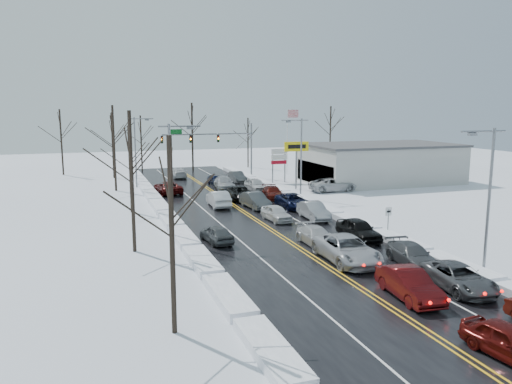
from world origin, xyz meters
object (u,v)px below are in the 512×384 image
object	(u,v)px
flagpole	(288,136)
oncoming_car_0	(219,207)
traffic_signal_mast	(218,141)
tires_plus_sign	(296,150)
queued_car_0	(508,358)
dealership_building	(380,163)

from	to	relation	value
flagpole	oncoming_car_0	world-z (taller)	flagpole
traffic_signal_mast	tires_plus_sign	world-z (taller)	traffic_signal_mast
oncoming_car_0	queued_car_0	bearing A→B (deg)	97.29
traffic_signal_mast	tires_plus_sign	xyz separation A→B (m)	(7.05, -12.00, -0.49)
tires_plus_sign	queued_car_0	size ratio (longest dim) A/B	1.44
dealership_building	oncoming_car_0	bearing A→B (deg)	-158.82
tires_plus_sign	dealership_building	distance (m)	13.82
dealership_building	queued_car_0	size ratio (longest dim) A/B	4.88
tires_plus_sign	dealership_building	bearing A→B (deg)	8.47
tires_plus_sign	flagpole	size ratio (longest dim) A/B	0.60
flagpole	dealership_building	world-z (taller)	flagpole
traffic_signal_mast	oncoming_car_0	bearing A→B (deg)	-104.40
flagpole	dealership_building	xyz separation A→B (m)	(8.80, -12.00, -3.27)
traffic_signal_mast	queued_car_0	xyz separation A→B (m)	(-1.85, -54.79, -5.48)
tires_plus_sign	oncoming_car_0	distance (m)	15.36
queued_car_0	flagpole	bearing A→B (deg)	69.82
traffic_signal_mast	dealership_building	world-z (taller)	traffic_signal_mast
queued_car_0	oncoming_car_0	size ratio (longest dim) A/B	0.84
oncoming_car_0	tires_plus_sign	bearing A→B (deg)	-144.98
flagpole	dealership_building	distance (m)	15.24
flagpole	queued_car_0	world-z (taller)	flagpole
traffic_signal_mast	queued_car_0	distance (m)	55.09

